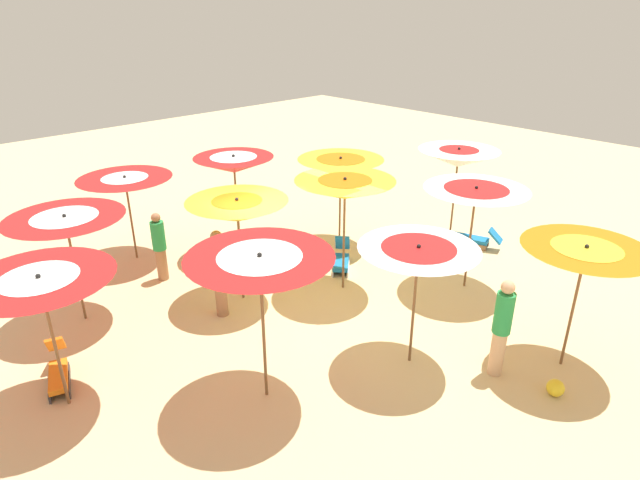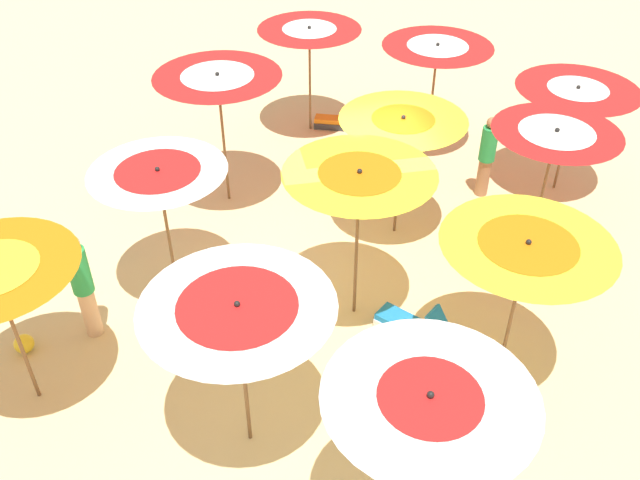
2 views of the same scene
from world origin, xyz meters
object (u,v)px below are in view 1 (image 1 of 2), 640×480
object	(u,v)px
beach_ball	(555,388)
beach_umbrella_1	(341,165)
beach_umbrella_5	(345,189)
beach_umbrella_9	(418,259)
beach_umbrella_11	(41,290)
lounger_2	(473,239)
beachgoer_1	(219,272)
beach_umbrella_3	(126,184)
beach_umbrella_6	(237,211)
lounger_0	(58,371)
lounger_1	(341,259)
beach_umbrella_10	(260,269)
beach_umbrella_4	(475,195)
beach_umbrella_7	(66,225)
beach_umbrella_2	(234,164)
beachgoer_0	(159,246)
beach_umbrella_0	(458,158)
beachgoer_2	(502,326)
beach_umbrella_8	(584,259)

from	to	relation	value
beach_ball	beach_umbrella_1	bearing A→B (deg)	-14.61
beach_umbrella_1	beach_umbrella_5	bearing A→B (deg)	136.36
beach_umbrella_1	beach_umbrella_9	distance (m)	5.11
beach_umbrella_11	lounger_2	xyz separation A→B (m)	(-1.19, -9.90, -1.85)
beach_umbrella_1	beachgoer_1	size ratio (longest dim) A/B	1.27
beach_umbrella_3	beach_umbrella_6	distance (m)	3.51
lounger_2	beachgoer_1	world-z (taller)	beachgoer_1
beach_umbrella_3	lounger_2	bearing A→B (deg)	-129.03
beach_umbrella_5	lounger_0	world-z (taller)	beach_umbrella_5
beach_umbrella_1	lounger_1	world-z (taller)	beach_umbrella_1
beach_umbrella_3	beach_umbrella_10	size ratio (longest dim) A/B	0.85
beach_umbrella_1	beach_umbrella_4	xyz separation A→B (m)	(-3.53, -0.41, 0.01)
beach_umbrella_7	lounger_2	xyz separation A→B (m)	(-3.50, -8.71, -1.84)
beach_umbrella_2	beachgoer_0	xyz separation A→B (m)	(0.02, 2.12, -1.46)
beachgoer_0	beachgoer_1	xyz separation A→B (m)	(-2.22, -0.11, 0.14)
beach_umbrella_0	beach_umbrella_6	size ratio (longest dim) A/B	1.13
beach_umbrella_1	beachgoer_2	distance (m)	6.02
beach_umbrella_1	beach_umbrella_8	size ratio (longest dim) A/B	1.02
beach_umbrella_0	lounger_0	distance (m)	9.84
beach_umbrella_2	beach_umbrella_4	xyz separation A→B (m)	(-4.93, -2.60, -0.16)
beach_umbrella_1	beach_umbrella_6	world-z (taller)	beach_umbrella_1
beach_umbrella_6	lounger_2	world-z (taller)	beach_umbrella_6
beach_umbrella_9	beachgoer_2	xyz separation A→B (m)	(-1.22, -0.77, -1.06)
lounger_0	beachgoer_2	bearing A→B (deg)	67.95
beach_umbrella_0	beach_ball	distance (m)	6.37
beach_umbrella_3	beachgoer_1	xyz separation A→B (m)	(-3.70, -0.04, -0.94)
beach_umbrella_5	beach_umbrella_7	distance (m)	5.40
beach_umbrella_2	beach_umbrella_6	xyz separation A→B (m)	(-1.92, 1.30, -0.30)
beach_umbrella_0	lounger_0	xyz separation A→B (m)	(1.28, 9.53, -2.09)
beach_umbrella_5	lounger_1	bearing A→B (deg)	-43.54
lounger_0	beachgoer_1	distance (m)	3.27
beach_umbrella_2	beach_umbrella_5	distance (m)	3.15
beach_umbrella_8	beach_umbrella_5	bearing A→B (deg)	9.91
beachgoer_2	beach_umbrella_1	bearing A→B (deg)	-9.73
beach_umbrella_0	beach_umbrella_11	xyz separation A→B (m)	(0.65, 9.63, -0.25)
beach_umbrella_1	beach_umbrella_3	world-z (taller)	beach_umbrella_1
beach_umbrella_8	beachgoer_1	world-z (taller)	beach_umbrella_8
beach_umbrella_1	lounger_0	bearing A→B (deg)	95.22
beach_umbrella_6	lounger_0	distance (m)	4.28
beach_umbrella_2	beachgoer_1	distance (m)	3.25
beachgoer_1	beach_ball	world-z (taller)	beachgoer_1
beach_umbrella_2	beach_umbrella_4	size ratio (longest dim) A/B	1.08
beach_umbrella_4	beach_umbrella_9	xyz separation A→B (m)	(-0.83, 3.08, -0.13)
beach_umbrella_3	lounger_2	xyz separation A→B (m)	(-5.41, -6.67, -1.72)
beachgoer_2	beach_umbrella_10	bearing A→B (deg)	63.47
beachgoer_1	beach_umbrella_3	bearing A→B (deg)	30.30
beach_umbrella_1	beach_umbrella_11	xyz separation A→B (m)	(-1.31, 7.47, -0.08)
beach_umbrella_1	lounger_1	size ratio (longest dim) A/B	2.15
lounger_1	beach_umbrella_7	bearing A→B (deg)	-61.82
lounger_2	beachgoer_0	xyz separation A→B (m)	(3.93, 6.74, 0.64)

